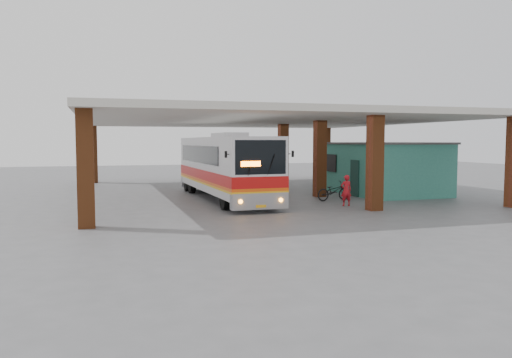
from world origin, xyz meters
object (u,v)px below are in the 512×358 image
at_px(coach_bus, 224,166).
at_px(motorcycle, 334,191).
at_px(red_chair, 322,183).
at_px(pedestrian, 346,190).

relative_size(coach_bus, motorcycle, 6.30).
height_order(motorcycle, red_chair, motorcycle).
xyz_separation_m(coach_bus, red_chair, (7.57, 3.66, -1.38)).
bearing_deg(coach_bus, red_chair, 24.55).
bearing_deg(pedestrian, coach_bus, -38.83).
bearing_deg(pedestrian, motorcycle, -96.14).
height_order(coach_bus, pedestrian, coach_bus).
distance_m(coach_bus, pedestrian, 6.90).
relative_size(coach_bus, pedestrian, 8.19).
xyz_separation_m(coach_bus, pedestrian, (5.02, -4.63, -1.03)).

